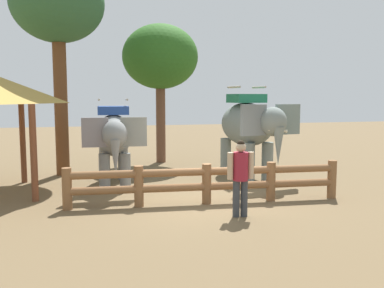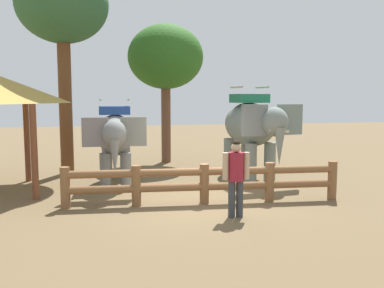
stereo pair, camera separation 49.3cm
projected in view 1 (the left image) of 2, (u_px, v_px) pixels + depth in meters
name	position (u px, v px, depth m)	size (l,w,h in m)	color
ground_plane	(205.00, 202.00, 11.21)	(60.00, 60.00, 0.00)	brown
log_fence	(207.00, 181.00, 11.04)	(7.28, 0.76, 1.05)	brown
elephant_near_left	(114.00, 138.00, 13.06)	(1.81, 3.17, 2.73)	slate
elephant_center	(249.00, 127.00, 14.45)	(2.09, 3.72, 3.15)	slate
tourist_woman_in_black	(240.00, 173.00, 9.79)	(0.64, 0.36, 1.80)	#32363C
tree_far_left	(160.00, 58.00, 17.58)	(3.15, 3.15, 5.77)	brown
tree_back_center	(58.00, 7.00, 14.54)	(3.20, 3.20, 7.36)	brown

